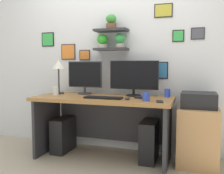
# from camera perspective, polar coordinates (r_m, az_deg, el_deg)

# --- Properties ---
(ground_plane) EXTENTS (8.00, 8.00, 0.00)m
(ground_plane) POSITION_cam_1_polar(r_m,az_deg,el_deg) (3.23, -2.04, -15.57)
(ground_plane) COLOR tan
(back_wall_assembly) EXTENTS (4.40, 0.24, 2.70)m
(back_wall_assembly) POSITION_cam_1_polar(r_m,az_deg,el_deg) (3.44, 0.43, 8.70)
(back_wall_assembly) COLOR silver
(back_wall_assembly) RESTS_ON ground
(desk) EXTENTS (1.66, 0.68, 0.75)m
(desk) POSITION_cam_1_polar(r_m,az_deg,el_deg) (3.13, -1.72, -5.93)
(desk) COLOR #9E6B38
(desk) RESTS_ON ground
(monitor_left) EXTENTS (0.47, 0.18, 0.43)m
(monitor_left) POSITION_cam_1_polar(r_m,az_deg,el_deg) (3.35, -6.08, 2.33)
(monitor_left) COLOR #2D2D33
(monitor_left) RESTS_ON desk
(monitor_right) EXTENTS (0.60, 0.18, 0.43)m
(monitor_right) POSITION_cam_1_polar(r_m,az_deg,el_deg) (3.14, 4.92, 2.28)
(monitor_right) COLOR black
(monitor_right) RESTS_ON desk
(keyboard) EXTENTS (0.44, 0.14, 0.02)m
(keyboard) POSITION_cam_1_polar(r_m,az_deg,el_deg) (2.92, -1.96, -2.40)
(keyboard) COLOR black
(keyboard) RESTS_ON desk
(computer_mouse) EXTENTS (0.06, 0.09, 0.03)m
(computer_mouse) POSITION_cam_1_polar(r_m,az_deg,el_deg) (2.82, 3.48, -2.57)
(computer_mouse) COLOR #2D2D33
(computer_mouse) RESTS_ON desk
(desk_lamp) EXTENTS (0.17, 0.17, 0.45)m
(desk_lamp) POSITION_cam_1_polar(r_m,az_deg,el_deg) (3.43, -11.88, 4.30)
(desk_lamp) COLOR #2D2D33
(desk_lamp) RESTS_ON desk
(cell_phone) EXTENTS (0.09, 0.15, 0.01)m
(cell_phone) POSITION_cam_1_polar(r_m,az_deg,el_deg) (2.70, 10.64, -3.20)
(cell_phone) COLOR black
(cell_phone) RESTS_ON desk
(coffee_mug) EXTENTS (0.08, 0.08, 0.09)m
(coffee_mug) POSITION_cam_1_polar(r_m,az_deg,el_deg) (2.75, 7.68, -2.18)
(coffee_mug) COLOR blue
(coffee_mug) RESTS_ON desk
(pen_cup) EXTENTS (0.07, 0.07, 0.10)m
(pen_cup) POSITION_cam_1_polar(r_m,az_deg,el_deg) (3.10, 12.30, -1.31)
(pen_cup) COLOR blue
(pen_cup) RESTS_ON desk
(scissors_tray) EXTENTS (0.14, 0.12, 0.02)m
(scissors_tray) POSITION_cam_1_polar(r_m,az_deg,el_deg) (2.93, 6.41, -2.35)
(scissors_tray) COLOR black
(scissors_tray) RESTS_ON desk
(water_cup) EXTENTS (0.07, 0.07, 0.11)m
(water_cup) POSITION_cam_1_polar(r_m,az_deg,el_deg) (3.29, -12.51, -0.86)
(water_cup) COLOR white
(water_cup) RESTS_ON desk
(drawer_cabinet) EXTENTS (0.44, 0.50, 0.66)m
(drawer_cabinet) POSITION_cam_1_polar(r_m,az_deg,el_deg) (3.09, 18.61, -10.40)
(drawer_cabinet) COLOR tan
(drawer_cabinet) RESTS_ON ground
(printer) EXTENTS (0.38, 0.34, 0.17)m
(printer) POSITION_cam_1_polar(r_m,az_deg,el_deg) (3.01, 18.84, -2.80)
(printer) COLOR black
(printer) RESTS_ON drawer_cabinet
(computer_tower_left) EXTENTS (0.18, 0.40, 0.44)m
(computer_tower_left) POSITION_cam_1_polar(r_m,az_deg,el_deg) (3.46, -10.83, -10.42)
(computer_tower_left) COLOR black
(computer_tower_left) RESTS_ON ground
(computer_tower_right) EXTENTS (0.18, 0.40, 0.47)m
(computer_tower_right) POSITION_cam_1_polar(r_m,az_deg,el_deg) (3.10, 8.33, -11.86)
(computer_tower_right) COLOR black
(computer_tower_right) RESTS_ON ground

